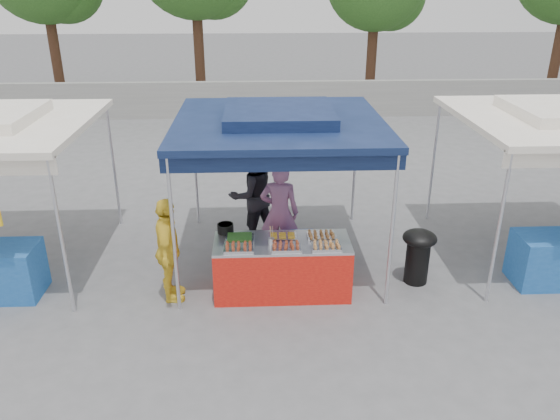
{
  "coord_description": "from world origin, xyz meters",
  "views": [
    {
      "loc": [
        -0.35,
        -7.22,
        4.43
      ],
      "look_at": [
        0.0,
        0.6,
        1.05
      ],
      "focal_mm": 35.0,
      "sensor_mm": 36.0,
      "label": 1
    }
  ],
  "objects_px": {
    "vendor_table": "(282,267)",
    "customer_person": "(168,251)",
    "wok_burner": "(418,252)",
    "vendor_woman": "(279,213)",
    "helper_man": "(252,195)",
    "cooking_pot": "(225,228)"
  },
  "relations": [
    {
      "from": "vendor_table",
      "to": "wok_burner",
      "type": "xyz_separation_m",
      "value": [
        2.11,
        0.21,
        0.1
      ]
    },
    {
      "from": "vendor_woman",
      "to": "customer_person",
      "type": "relative_size",
      "value": 1.09
    },
    {
      "from": "vendor_woman",
      "to": "customer_person",
      "type": "height_order",
      "value": "vendor_woman"
    },
    {
      "from": "customer_person",
      "to": "wok_burner",
      "type": "bearing_deg",
      "value": -89.92
    },
    {
      "from": "vendor_table",
      "to": "vendor_woman",
      "type": "distance_m",
      "value": 1.1
    },
    {
      "from": "cooking_pot",
      "to": "wok_burner",
      "type": "relative_size",
      "value": 0.28
    },
    {
      "from": "helper_man",
      "to": "customer_person",
      "type": "distance_m",
      "value": 2.23
    },
    {
      "from": "vendor_table",
      "to": "customer_person",
      "type": "distance_m",
      "value": 1.69
    },
    {
      "from": "wok_burner",
      "to": "helper_man",
      "type": "relative_size",
      "value": 0.5
    },
    {
      "from": "wok_burner",
      "to": "vendor_table",
      "type": "bearing_deg",
      "value": 169.71
    },
    {
      "from": "vendor_woman",
      "to": "customer_person",
      "type": "distance_m",
      "value": 1.99
    },
    {
      "from": "vendor_table",
      "to": "customer_person",
      "type": "xyz_separation_m",
      "value": [
        -1.64,
        -0.11,
        0.37
      ]
    },
    {
      "from": "cooking_pot",
      "to": "customer_person",
      "type": "height_order",
      "value": "customer_person"
    },
    {
      "from": "wok_burner",
      "to": "vendor_woman",
      "type": "xyz_separation_m",
      "value": [
        -2.1,
        0.79,
        0.35
      ]
    },
    {
      "from": "vendor_table",
      "to": "helper_man",
      "type": "relative_size",
      "value": 1.13
    },
    {
      "from": "vendor_woman",
      "to": "cooking_pot",
      "type": "bearing_deg",
      "value": 46.05
    },
    {
      "from": "vendor_table",
      "to": "wok_burner",
      "type": "height_order",
      "value": "wok_burner"
    },
    {
      "from": "customer_person",
      "to": "helper_man",
      "type": "bearing_deg",
      "value": -37.18
    },
    {
      "from": "cooking_pot",
      "to": "vendor_woman",
      "type": "relative_size",
      "value": 0.14
    },
    {
      "from": "vendor_table",
      "to": "helper_man",
      "type": "xyz_separation_m",
      "value": [
        -0.45,
        1.77,
        0.46
      ]
    },
    {
      "from": "vendor_table",
      "to": "helper_man",
      "type": "distance_m",
      "value": 1.88
    },
    {
      "from": "cooking_pot",
      "to": "vendor_woman",
      "type": "xyz_separation_m",
      "value": [
        0.85,
        0.67,
        -0.05
      ]
    }
  ]
}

